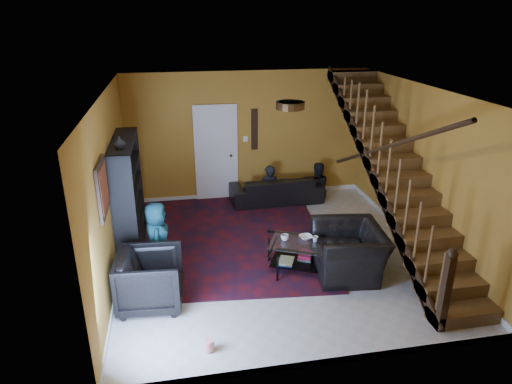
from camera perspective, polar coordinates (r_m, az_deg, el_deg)
The scene contains 21 objects.
floor at distance 8.03m, azimuth 2.30°, elevation -7.70°, with size 5.50×5.50×0.00m, color beige.
room at distance 9.03m, azimuth -7.87°, elevation -4.05°, with size 5.50×5.50×5.50m.
staircase at distance 8.17m, azimuth 17.14°, elevation 2.58°, with size 0.95×5.02×3.18m.
bookshelf at distance 8.03m, azimuth -15.56°, elevation -0.89°, with size 0.35×1.80×2.00m.
door at distance 10.02m, azimuth -4.99°, elevation 4.66°, with size 0.82×0.05×2.05m, color silver.
framed_picture at distance 6.38m, azimuth -18.65°, elevation 0.47°, with size 0.04×0.74×0.74m, color maroon.
wall_hanging at distance 10.00m, azimuth -0.20°, elevation 7.83°, with size 0.14×0.03×0.90m, color black.
ceiling_fixture at distance 6.34m, azimuth 4.29°, elevation 10.75°, with size 0.40×0.40×0.10m, color #3F2814.
rug at distance 8.69m, azimuth -4.53°, elevation -5.26°, with size 3.76×4.30×0.02m, color #480C12.
sofa at distance 10.06m, azimuth 2.56°, elevation 0.37°, with size 2.00×0.78×0.58m, color black.
armchair_left at distance 6.72m, azimuth -13.05°, elevation -10.61°, with size 0.88×0.90×0.82m, color black.
armchair_right at distance 7.46m, azimuth 11.49°, elevation -7.21°, with size 1.19×1.04×0.77m, color black.
person_adult_a at distance 10.10m, azimuth 1.64°, elevation -0.11°, with size 0.47×0.31×1.29m, color black.
person_adult_b at distance 10.38m, azimuth 7.54°, elevation 0.29°, with size 0.62×0.49×1.28m, color black.
person_child at distance 7.34m, azimuth -12.22°, elevation -5.79°, with size 0.60×0.39×1.23m, color #18545C.
coffee_table at distance 7.53m, azimuth 6.40°, elevation -7.69°, with size 1.37×1.13×0.45m.
cup_a at distance 7.47m, azimuth 3.63°, elevation -5.70°, with size 0.13×0.13×0.10m, color #999999.
cup_b at distance 7.49m, azimuth 7.41°, elevation -5.86°, with size 0.10×0.10×0.09m, color #999999.
bowl at distance 7.57m, azimuth 6.23°, elevation -5.64°, with size 0.21×0.21×0.05m, color #999999.
vase at distance 7.21m, azimuth -16.73°, elevation 5.95°, with size 0.18×0.18×0.19m, color #999999.
popcorn_bucket at distance 5.97m, azimuth -5.87°, elevation -18.48°, with size 0.13×0.13×0.15m, color red.
Camera 1 is at (-1.60, -6.82, 3.92)m, focal length 32.00 mm.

